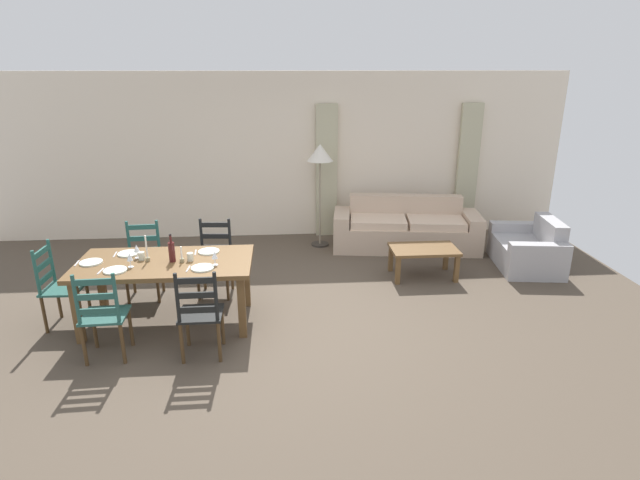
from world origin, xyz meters
The scene contains 32 objects.
ground_plane centered at (0.00, 0.00, -0.01)m, with size 9.60×9.60×0.02m, color #4F4336.
wall_far centered at (0.00, 3.30, 1.35)m, with size 9.60×0.16×2.70m, color beige.
curtain_panel_left centered at (0.82, 3.16, 1.10)m, with size 0.35×0.08×2.20m, color #BAB592.
curtain_panel_right centered at (3.22, 3.16, 1.10)m, with size 0.35×0.08×2.20m, color #BAB592.
dining_table centered at (-1.24, 0.12, 0.66)m, with size 1.90×0.96×0.75m.
dining_chair_near_left centered at (-1.70, -0.59, 0.48)m, with size 0.44×0.42×0.96m.
dining_chair_near_right centered at (-0.76, -0.63, 0.48)m, with size 0.42×0.40×0.96m.
dining_chair_far_left centered at (-1.67, 0.87, 0.48)m, with size 0.44×0.42×0.96m.
dining_chair_far_right centered at (-0.80, 0.90, 0.48)m, with size 0.45×0.43×0.96m.
dining_chair_head_west centered at (-2.42, 0.16, 0.48)m, with size 0.41×0.43×0.96m.
dinner_plate_near_left centered at (-1.69, -0.13, 0.76)m, with size 0.24×0.24×0.02m, color white.
fork_near_left centered at (-1.84, -0.13, 0.75)m, with size 0.02×0.17×0.01m, color silver.
dinner_plate_near_right centered at (-0.79, -0.13, 0.76)m, with size 0.24×0.24×0.02m, color white.
fork_near_right centered at (-0.94, -0.13, 0.75)m, with size 0.02×0.17×0.01m, color silver.
dinner_plate_far_left centered at (-1.69, 0.37, 0.76)m, with size 0.24×0.24×0.02m, color white.
fork_far_left centered at (-1.84, 0.37, 0.75)m, with size 0.02×0.17×0.01m, color silver.
dinner_plate_far_right centered at (-0.79, 0.37, 0.76)m, with size 0.24×0.24×0.02m, color white.
fork_far_right centered at (-0.94, 0.37, 0.75)m, with size 0.02×0.17×0.01m, color silver.
dinner_plate_head_west centered at (-2.02, 0.12, 0.76)m, with size 0.24×0.24×0.02m, color white.
fork_head_west centered at (-2.17, 0.12, 0.75)m, with size 0.02×0.17×0.01m, color silver.
wine_bottle centered at (-1.14, 0.11, 0.87)m, with size 0.07×0.07×0.32m.
wine_glass_near_left centered at (-1.56, -0.03, 0.86)m, with size 0.06×0.06×0.16m.
wine_glass_near_right centered at (-0.67, -0.04, 0.86)m, with size 0.06×0.06×0.16m.
wine_glass_far_left centered at (-1.55, 0.24, 0.86)m, with size 0.06×0.06×0.16m.
coffee_cup_primary centered at (-0.95, 0.11, 0.80)m, with size 0.07×0.07×0.09m, color beige.
coffee_cup_secondary centered at (-1.49, 0.18, 0.80)m, with size 0.07×0.07×0.09m, color beige.
candle_tall centered at (-1.42, 0.14, 0.84)m, with size 0.05×0.05×0.30m.
candle_short centered at (-1.04, 0.08, 0.80)m, with size 0.05×0.05×0.18m.
couch centered at (2.02, 2.44, 0.29)m, with size 2.37×1.10×0.80m.
coffee_table centered at (1.98, 1.22, 0.36)m, with size 0.90×0.56×0.42m.
armchair_upholstered centered at (3.63, 1.46, 0.25)m, with size 0.94×1.25×0.72m.
standing_lamp centered at (0.67, 2.62, 1.41)m, with size 0.40×0.40×1.64m.
Camera 1 is at (0.07, -5.19, 2.79)m, focal length 28.62 mm.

